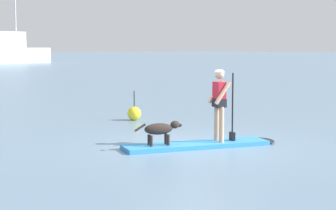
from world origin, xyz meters
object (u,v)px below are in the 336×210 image
dog (161,129)px  person_paddler (220,100)px  marker_buoy (134,113)px  moored_boat_center (11,51)px  paddleboard (205,144)px

dog → person_paddler: bearing=-20.4°
person_paddler → marker_buoy: person_paddler is taller
person_paddler → moored_boat_center: moored_boat_center is taller
person_paddler → paddleboard: bearing=159.6°
paddleboard → dog: 1.18m
dog → marker_buoy: marker_buoy is taller
paddleboard → marker_buoy: 5.07m
paddleboard → moored_boat_center: 69.76m
paddleboard → moored_boat_center: moored_boat_center is taller
marker_buoy → paddleboard: bearing=-108.6°
moored_boat_center → dog: bearing=-112.9°
person_paddler → marker_buoy: size_ratio=1.81×
dog → moored_boat_center: bearing=67.1°
paddleboard → dog: size_ratio=3.46×
paddleboard → dog: (-1.04, 0.39, 0.41)m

